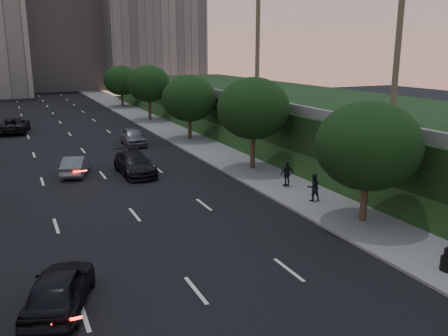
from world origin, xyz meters
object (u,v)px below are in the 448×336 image
sedan_mid_left (76,165)px  pedestrian_c (287,174)px  sedan_near_right (135,164)px  sedan_far_left (14,125)px  sedan_near_left (59,289)px  sedan_far_right (133,136)px  pedestrian_b (313,187)px

sedan_mid_left → pedestrian_c: (11.72, -9.07, 0.28)m
sedan_near_right → sedan_far_left: bearing=107.0°
sedan_near_left → sedan_far_right: size_ratio=0.95×
sedan_near_left → sedan_far_left: (-0.49, 38.69, 0.05)m
sedan_near_left → sedan_far_left: sedan_far_left is taller
sedan_near_left → sedan_far_right: (9.28, 27.10, 0.04)m
sedan_mid_left → sedan_near_right: sedan_near_right is taller
sedan_near_left → sedan_near_right: 17.91m
sedan_near_left → sedan_far_left: 38.69m
sedan_near_left → sedan_near_right: bearing=-92.8°
sedan_far_right → pedestrian_b: size_ratio=2.98×
sedan_mid_left → sedan_far_right: 10.90m
sedan_near_right → pedestrian_c: size_ratio=3.24×
sedan_near_left → pedestrian_b: 15.70m
sedan_far_right → pedestrian_c: pedestrian_c is taller
sedan_far_left → sedan_near_left: bearing=99.3°
sedan_mid_left → sedan_near_right: size_ratio=0.79×
pedestrian_b → pedestrian_c: (0.19, 3.15, 0.02)m
sedan_mid_left → pedestrian_c: 14.82m
sedan_far_left → sedan_mid_left: bearing=108.3°
sedan_near_right → sedan_mid_left: bearing=155.7°
sedan_mid_left → sedan_near_right: 4.12m
sedan_near_right → pedestrian_c: (7.92, -7.45, 0.20)m
pedestrian_c → sedan_far_right: bearing=-76.1°
pedestrian_b → sedan_mid_left: bearing=-37.0°
sedan_near_left → sedan_far_left: bearing=-69.8°
sedan_far_right → pedestrian_b: (5.24, -21.12, 0.14)m
sedan_far_left → pedestrian_c: (15.21, -29.56, 0.15)m
sedan_near_left → sedan_near_right: size_ratio=0.85×
pedestrian_b → pedestrian_c: size_ratio=0.97×
sedan_far_right → pedestrian_c: bearing=-70.7°
sedan_far_left → sedan_far_right: (9.77, -11.58, -0.01)m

